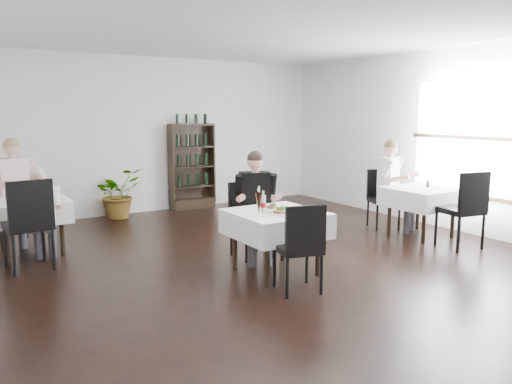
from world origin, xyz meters
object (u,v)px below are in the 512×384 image
Objects in this scene: potted_tree at (118,193)px; diner_main at (256,198)px; wine_shelf at (192,167)px; main_table at (276,223)px.

diner_main reaches higher than potted_tree.
potted_tree is at bearing 101.70° from diner_main.
diner_main is (-0.82, -3.73, -0.00)m from wine_shelf.
potted_tree is at bearing -175.61° from wine_shelf.
wine_shelf is 1.89× the size of potted_tree.
potted_tree is at bearing 99.01° from main_table.
wine_shelf reaches higher than main_table.
potted_tree is (-0.67, 4.19, -0.16)m from main_table.
wine_shelf is 4.41m from main_table.
diner_main is (0.08, 0.58, 0.22)m from main_table.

